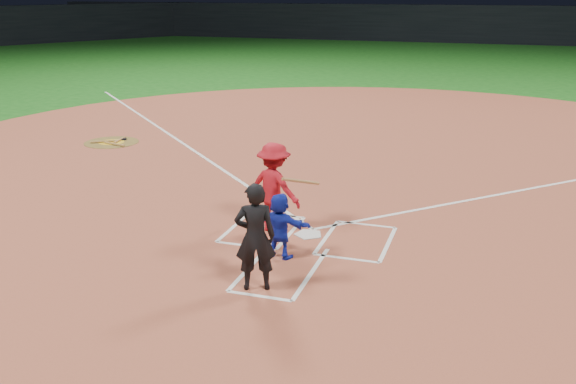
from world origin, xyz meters
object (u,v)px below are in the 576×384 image
(on_deck_circle, at_px, (111,142))
(catcher, at_px, (280,226))
(batter_at_plate, at_px, (274,187))
(umpire, at_px, (255,237))
(home_plate, at_px, (309,234))

(on_deck_circle, height_order, catcher, catcher)
(catcher, height_order, batter_at_plate, batter_at_plate)
(on_deck_circle, height_order, umpire, umpire)
(on_deck_circle, distance_m, batter_at_plate, 9.37)
(catcher, height_order, umpire, umpire)
(home_plate, bearing_deg, catcher, 81.07)
(catcher, relative_size, umpire, 0.68)
(home_plate, distance_m, catcher, 1.37)
(on_deck_circle, distance_m, catcher, 10.55)
(on_deck_circle, bearing_deg, batter_at_plate, -37.17)
(on_deck_circle, xyz_separation_m, catcher, (7.98, -6.88, 0.60))
(catcher, xyz_separation_m, batter_at_plate, (-0.54, 1.24, 0.30))
(home_plate, bearing_deg, on_deck_circle, -34.75)
(on_deck_circle, relative_size, batter_at_plate, 0.94)
(home_plate, relative_size, catcher, 0.49)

